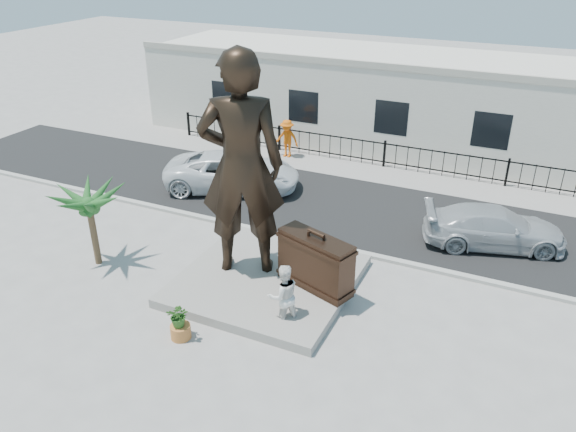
% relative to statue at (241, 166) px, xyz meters
% --- Properties ---
extents(ground, '(100.00, 100.00, 0.00)m').
position_rel_statue_xyz_m(ground, '(1.40, -1.74, -3.79)').
color(ground, '#9E9991').
rests_on(ground, ground).
extents(street, '(40.00, 7.00, 0.01)m').
position_rel_statue_xyz_m(street, '(1.40, 6.26, -3.78)').
color(street, black).
rests_on(street, ground).
extents(curb, '(40.00, 0.25, 0.12)m').
position_rel_statue_xyz_m(curb, '(1.40, 2.76, -3.73)').
color(curb, '#A5A399').
rests_on(curb, ground).
extents(far_sidewalk, '(40.00, 2.50, 0.02)m').
position_rel_statue_xyz_m(far_sidewalk, '(1.40, 10.26, -3.78)').
color(far_sidewalk, '#9E9991').
rests_on(far_sidewalk, ground).
extents(plinth, '(5.20, 5.20, 0.30)m').
position_rel_statue_xyz_m(plinth, '(0.90, -0.24, -3.64)').
color(plinth, gray).
rests_on(plinth, ground).
extents(fence, '(22.00, 0.10, 1.20)m').
position_rel_statue_xyz_m(fence, '(1.40, 11.06, -3.19)').
color(fence, black).
rests_on(fence, ground).
extents(building, '(28.00, 7.00, 4.40)m').
position_rel_statue_xyz_m(building, '(1.40, 15.26, -1.59)').
color(building, silver).
rests_on(building, ground).
extents(statue, '(3.01, 2.57, 6.98)m').
position_rel_statue_xyz_m(statue, '(0.00, 0.00, 0.00)').
color(statue, black).
rests_on(statue, plinth).
extents(suitcase, '(2.53, 1.52, 1.70)m').
position_rel_statue_xyz_m(suitcase, '(2.48, -0.12, -2.64)').
color(suitcase, black).
rests_on(suitcase, plinth).
extents(tourist, '(1.16, 1.16, 1.89)m').
position_rel_statue_xyz_m(tourist, '(2.22, -1.82, -2.84)').
color(tourist, white).
rests_on(tourist, ground).
extents(car_white, '(6.25, 4.40, 1.58)m').
position_rel_statue_xyz_m(car_white, '(-3.78, 5.77, -2.99)').
color(car_white, silver).
rests_on(car_white, street).
extents(car_silver, '(5.22, 3.32, 1.41)m').
position_rel_statue_xyz_m(car_silver, '(7.02, 5.36, -3.07)').
color(car_silver, '#B1B4B6').
rests_on(car_silver, street).
extents(worker, '(1.22, 0.71, 1.87)m').
position_rel_statue_xyz_m(worker, '(-3.33, 10.32, -2.83)').
color(worker, '#DE5C0B').
rests_on(worker, far_sidewalk).
extents(palm_tree, '(1.80, 1.80, 3.20)m').
position_rel_statue_xyz_m(palm_tree, '(-4.83, -1.48, -3.79)').
color(palm_tree, '#1C4F1D').
rests_on(palm_tree, ground).
extents(planter, '(0.56, 0.56, 0.40)m').
position_rel_statue_xyz_m(planter, '(-0.06, -3.58, -3.59)').
color(planter, '#BE7032').
rests_on(planter, ground).
extents(shrub, '(0.74, 0.69, 0.68)m').
position_rel_statue_xyz_m(shrub, '(-0.06, -3.58, -3.05)').
color(shrub, '#2A5A1D').
rests_on(shrub, planter).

